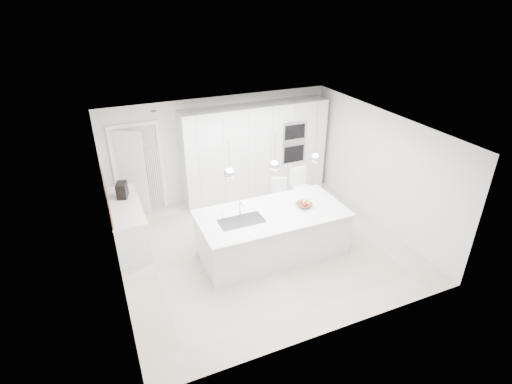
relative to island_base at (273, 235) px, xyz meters
name	(u,v)px	position (x,y,z in m)	size (l,w,h in m)	color
floor	(262,246)	(-0.10, 0.30, -0.43)	(5.50, 5.50, 0.00)	beige
wall_back	(220,148)	(-0.10, 2.80, 0.82)	(5.50, 5.50, 0.00)	silver
wall_left	(111,222)	(-2.85, 0.30, 0.82)	(5.00, 5.00, 0.00)	silver
ceiling	(263,129)	(-0.10, 0.30, 2.07)	(5.50, 5.50, 0.00)	white
tall_cabinets	(255,151)	(0.70, 2.50, 0.72)	(3.60, 0.60, 2.30)	white
oven_stack	(294,142)	(1.60, 2.19, 0.92)	(0.62, 0.04, 1.05)	#A5A5A8
doorway_frame	(139,170)	(-2.05, 2.77, 0.59)	(1.11, 0.08, 2.13)	white
hallway_door	(128,174)	(-2.30, 2.72, 0.57)	(0.82, 0.04, 2.00)	white
radiator	(154,175)	(-1.73, 2.76, 0.42)	(0.32, 0.04, 1.40)	white
left_base_cabinets	(128,225)	(-2.55, 1.50, 0.00)	(0.60, 1.80, 0.86)	white
left_worktop	(124,205)	(-2.55, 1.50, 0.45)	(0.62, 1.82, 0.04)	white
oak_backsplash	(107,196)	(-2.84, 1.50, 0.72)	(0.02, 1.80, 0.50)	#905E3C
island_base	(273,235)	(0.00, 0.00, 0.00)	(2.80, 1.20, 0.86)	white
island_worktop	(272,213)	(0.00, 0.05, 0.45)	(2.84, 1.40, 0.04)	white
island_sink	(242,225)	(-0.65, 0.00, 0.39)	(0.84, 0.44, 0.18)	#3F3F42
island_tap	(240,208)	(-0.60, 0.20, 0.62)	(0.02, 0.02, 0.30)	white
pendant_left	(230,173)	(-0.85, 0.00, 1.47)	(0.20, 0.20, 0.20)	white
pendant_mid	(275,165)	(0.00, 0.00, 1.47)	(0.20, 0.20, 0.20)	white
pendant_right	(316,158)	(0.85, 0.00, 1.47)	(0.20, 0.20, 0.20)	white
fruit_bowl	(304,205)	(0.67, 0.01, 0.51)	(0.31, 0.31, 0.07)	#905E3C
espresso_machine	(122,190)	(-2.53, 1.83, 0.63)	(0.19, 0.30, 0.32)	black
bar_stool_left	(281,202)	(0.65, 0.96, 0.10)	(0.35, 0.49, 1.06)	white
bar_stool_right	(301,195)	(1.13, 0.95, 0.17)	(0.40, 0.55, 1.21)	white
apple_a	(306,204)	(0.69, -0.02, 0.54)	(0.08, 0.08, 0.08)	#BB1306
apple_b	(303,203)	(0.67, 0.05, 0.54)	(0.08, 0.08, 0.08)	#BB1306
banana_bunch	(307,201)	(0.71, -0.01, 0.59)	(0.23, 0.23, 0.03)	#FAF03C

